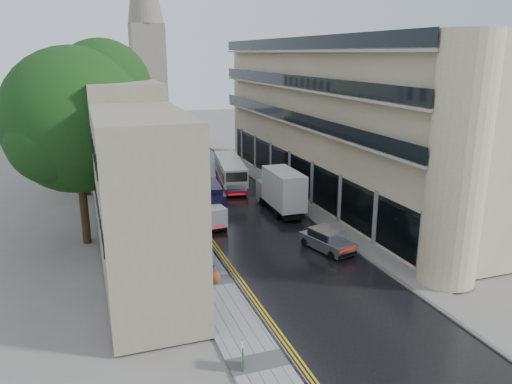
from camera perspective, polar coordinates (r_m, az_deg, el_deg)
ground at (r=23.15m, az=17.33°, el=-19.01°), size 200.00×200.00×0.00m
road at (r=45.97m, az=-3.19°, el=-0.67°), size 9.00×85.00×0.02m
left_sidewalk at (r=44.76m, az=-10.40°, el=-1.29°), size 2.70×85.00×0.12m
right_sidewalk at (r=47.66m, az=3.05°, el=-0.01°), size 1.80×85.00×0.12m
old_shop_row at (r=45.53m, az=-15.78°, el=6.34°), size 4.50×56.00×12.00m
modern_block at (r=47.04m, az=9.47°, el=8.23°), size 8.00×40.00×14.00m
church_spire at (r=98.00m, az=-12.55°, el=19.44°), size 6.40×6.40×40.00m
tree_near at (r=35.43m, az=-19.67°, el=5.05°), size 10.56×10.56×13.89m
tree_far at (r=48.38m, az=-19.31°, el=6.85°), size 9.24×9.24×12.46m
cream_bus at (r=47.33m, az=-3.78°, el=1.46°), size 3.70×9.85×2.63m
white_lorry at (r=39.62m, az=2.38°, el=-0.55°), size 2.26×7.05×3.68m
silver_hatchback at (r=32.58m, az=8.72°, el=-6.42°), size 2.65×4.27×1.49m
white_van at (r=36.98m, az=-6.02°, el=-3.29°), size 2.25×4.31×1.87m
navy_van at (r=38.71m, az=-6.74°, el=-1.67°), size 2.88×5.85×2.87m
pedestrian at (r=42.53m, az=-10.70°, el=-0.76°), size 0.77×0.56×1.95m
lamp_post_near at (r=34.51m, az=-7.05°, el=0.81°), size 0.92×0.31×8.03m
lamp_post_far at (r=52.91m, az=-12.14°, el=5.45°), size 0.84×0.19×7.46m
estate_sign at (r=21.98m, az=-1.54°, el=-18.24°), size 0.25×0.63×1.05m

